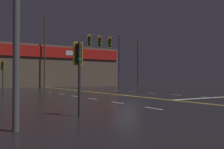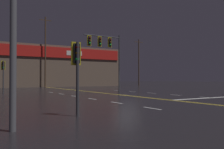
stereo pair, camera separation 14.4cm
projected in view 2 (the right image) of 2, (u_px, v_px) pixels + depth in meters
The scene contains 7 objects.
ground_plane at pixel (127, 96), 23.21m from camera, with size 200.00×200.00×0.00m, color black.
road_markings at pixel (140, 96), 22.74m from camera, with size 13.23×60.00×0.01m.
traffic_signal_median at pixel (105, 47), 24.44m from camera, with size 4.01×0.36×5.97m.
traffic_signal_corner_northwest at pixel (3, 69), 26.88m from camera, with size 0.42×0.36×3.51m.
traffic_signal_corner_southwest at pixel (77, 62), 10.55m from camera, with size 0.42×0.36×3.14m.
building_backdrop at pixel (39, 67), 50.63m from camera, with size 32.02×10.23×7.97m.
utility_pole_row at pixel (47, 56), 45.63m from camera, with size 44.76×0.26×12.89m.
Camera 2 is at (-13.04, -19.28, 1.58)m, focal length 40.00 mm.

